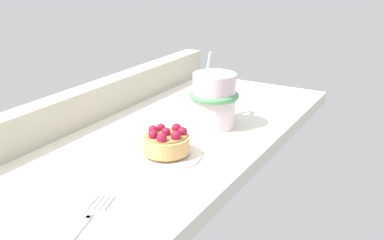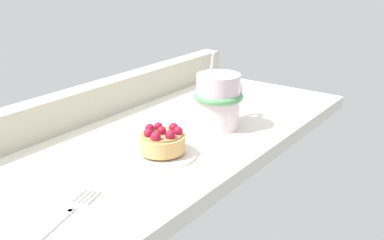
{
  "view_description": "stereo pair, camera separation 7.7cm",
  "coord_description": "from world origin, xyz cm",
  "px_view_note": "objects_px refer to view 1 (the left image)",
  "views": [
    {
      "loc": [
        -59.04,
        -41.86,
        30.21
      ],
      "look_at": [
        4.03,
        -5.7,
        3.62
      ],
      "focal_mm": 43.26,
      "sensor_mm": 36.0,
      "label": 1
    },
    {
      "loc": [
        -54.84,
        -48.35,
        30.21
      ],
      "look_at": [
        4.03,
        -5.7,
        3.62
      ],
      "focal_mm": 43.26,
      "sensor_mm": 36.0,
      "label": 2
    }
  ],
  "objects_px": {
    "dessert_plate": "(166,154)",
    "raspberry_tart": "(166,142)",
    "coffee_mug": "(215,99)",
    "dessert_fork": "(81,226)"
  },
  "relations": [
    {
      "from": "dessert_plate",
      "to": "raspberry_tart",
      "type": "bearing_deg",
      "value": -95.8
    },
    {
      "from": "raspberry_tart",
      "to": "coffee_mug",
      "type": "xyz_separation_m",
      "value": [
        0.16,
        -0.0,
        0.03
      ]
    },
    {
      "from": "dessert_plate",
      "to": "dessert_fork",
      "type": "height_order",
      "value": "dessert_plate"
    },
    {
      "from": "dessert_plate",
      "to": "coffee_mug",
      "type": "distance_m",
      "value": 0.17
    },
    {
      "from": "dessert_fork",
      "to": "dessert_plate",
      "type": "bearing_deg",
      "value": 5.74
    },
    {
      "from": "dessert_plate",
      "to": "coffee_mug",
      "type": "relative_size",
      "value": 0.78
    },
    {
      "from": "dessert_plate",
      "to": "raspberry_tart",
      "type": "height_order",
      "value": "raspberry_tart"
    },
    {
      "from": "dessert_plate",
      "to": "coffee_mug",
      "type": "xyz_separation_m",
      "value": [
        0.16,
        -0.0,
        0.05
      ]
    },
    {
      "from": "raspberry_tart",
      "to": "dessert_fork",
      "type": "bearing_deg",
      "value": -174.32
    },
    {
      "from": "coffee_mug",
      "to": "dessert_plate",
      "type": "bearing_deg",
      "value": 179.22
    }
  ]
}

